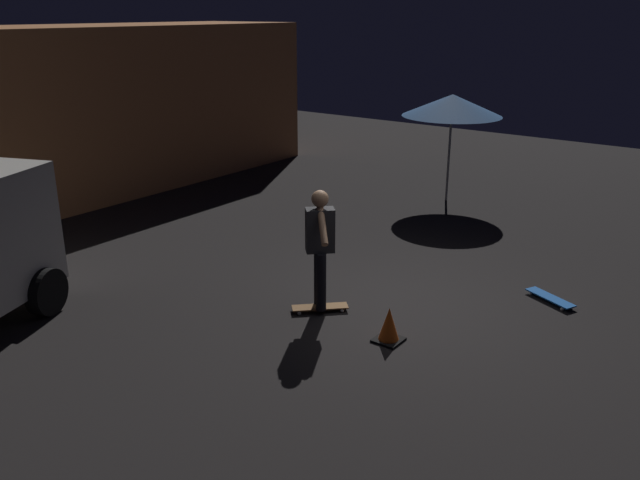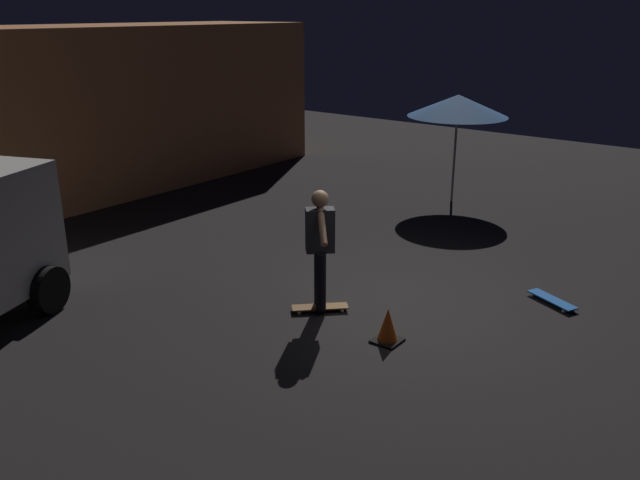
{
  "view_description": "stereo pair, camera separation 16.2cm",
  "coord_description": "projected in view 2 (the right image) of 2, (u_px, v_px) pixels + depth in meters",
  "views": [
    {
      "loc": [
        -7.42,
        -4.29,
        3.98
      ],
      "look_at": [
        -0.79,
        0.7,
        1.05
      ],
      "focal_mm": 36.84,
      "sensor_mm": 36.0,
      "label": 1
    },
    {
      "loc": [
        -7.33,
        -4.42,
        3.98
      ],
      "look_at": [
        -0.79,
        0.7,
        1.05
      ],
      "focal_mm": 36.84,
      "sensor_mm": 36.0,
      "label": 2
    }
  ],
  "objects": [
    {
      "name": "traffic_cone",
      "position": [
        388.0,
        327.0,
        8.24
      ],
      "size": [
        0.34,
        0.34,
        0.46
      ],
      "color": "black",
      "rests_on": "ground_plane"
    },
    {
      "name": "low_building",
      "position": [
        69.0,
        112.0,
        14.52
      ],
      "size": [
        12.56,
        3.21,
        3.64
      ],
      "color": "#C67A47",
      "rests_on": "ground_plane"
    },
    {
      "name": "patio_umbrella",
      "position": [
        458.0,
        106.0,
        13.7
      ],
      "size": [
        2.1,
        2.1,
        2.3
      ],
      "color": "slate",
      "rests_on": "ground_plane"
    },
    {
      "name": "skateboard_spare",
      "position": [
        552.0,
        300.0,
        9.37
      ],
      "size": [
        0.51,
        0.79,
        0.07
      ],
      "color": "#1959B2",
      "rests_on": "ground_plane"
    },
    {
      "name": "ground_plane",
      "position": [
        393.0,
        305.0,
        9.33
      ],
      "size": [
        28.0,
        28.0,
        0.0
      ],
      "primitive_type": "plane",
      "color": "black"
    },
    {
      "name": "skater",
      "position": [
        320.0,
        241.0,
        8.81
      ],
      "size": [
        0.76,
        0.75,
        1.67
      ],
      "color": "black",
      "rests_on": "skateboard_ridden"
    },
    {
      "name": "skateboard_ridden",
      "position": [
        320.0,
        307.0,
        9.13
      ],
      "size": [
        0.69,
        0.7,
        0.07
      ],
      "color": "olive",
      "rests_on": "ground_plane"
    }
  ]
}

